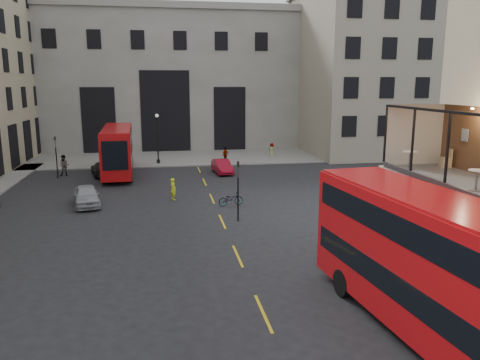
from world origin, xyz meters
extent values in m
plane|color=black|center=(0.00, 0.00, 0.00)|extent=(140.00, 140.00, 0.00)
cube|color=black|center=(4.98, 0.00, 2.00)|extent=(0.08, 9.20, 3.00)
cube|color=beige|center=(6.50, 5.00, 6.05)|extent=(3.00, 0.04, 2.90)
cube|color=slate|center=(5.00, 0.00, 4.70)|extent=(0.12, 10.00, 0.18)
cube|color=black|center=(5.00, 0.00, 7.45)|extent=(0.12, 10.00, 0.10)
cube|color=beige|center=(7.92, 3.20, 6.20)|extent=(0.04, 0.45, 0.55)
cylinder|color=#FFD899|center=(7.30, 2.00, 7.45)|extent=(0.12, 0.12, 0.05)
cube|color=tan|center=(6.50, 0.00, 2.25)|extent=(3.00, 11.00, 4.50)
cube|color=slate|center=(6.50, 0.00, 4.55)|extent=(3.00, 10.00, 0.10)
cube|color=#9A978F|center=(-5.00, 48.00, 9.00)|extent=(34.00, 10.00, 18.00)
cube|color=#9A978F|center=(-5.00, 48.00, 17.60)|extent=(35.00, 10.60, 0.80)
cube|color=black|center=(-5.00, 42.96, 5.00)|extent=(6.00, 0.12, 10.00)
cube|color=black|center=(-13.00, 42.96, 4.00)|extent=(4.00, 0.12, 8.00)
cube|color=black|center=(3.00, 42.96, 4.00)|extent=(4.00, 0.12, 8.00)
cube|color=gray|center=(20.00, 40.00, 10.00)|extent=(16.00, 18.00, 20.00)
cube|color=slate|center=(-6.00, 38.00, 0.06)|extent=(40.00, 12.00, 0.12)
cylinder|color=black|center=(-1.00, 12.00, 1.40)|extent=(0.10, 0.10, 2.80)
imported|color=black|center=(-1.00, 12.00, 3.30)|extent=(0.16, 0.20, 1.00)
cylinder|color=black|center=(-15.00, 28.00, 1.40)|extent=(0.10, 0.10, 2.80)
imported|color=black|center=(-15.00, 28.00, 3.30)|extent=(0.16, 0.20, 1.00)
cylinder|color=black|center=(-6.00, 34.00, 2.50)|extent=(0.14, 0.14, 5.00)
cylinder|color=black|center=(-6.00, 34.00, 0.25)|extent=(0.36, 0.36, 0.50)
sphere|color=silver|center=(-6.00, 34.00, 5.15)|extent=(0.36, 0.36, 0.36)
cube|color=#A70B0F|center=(3.17, -2.81, 2.61)|extent=(4.07, 12.42, 4.32)
cube|color=black|center=(3.17, -2.81, 2.00)|extent=(4.04, 11.77, 0.89)
cube|color=black|center=(3.17, -2.81, 3.94)|extent=(4.04, 11.77, 0.89)
cube|color=#A70B0F|center=(3.17, -2.81, 4.80)|extent=(3.94, 12.17, 0.13)
cylinder|color=black|center=(1.49, 0.93, 0.55)|extent=(0.43, 1.14, 1.11)
cylinder|color=black|center=(4.00, 1.20, 0.55)|extent=(0.43, 1.14, 1.11)
cube|color=#A20B0D|center=(-9.66, 28.89, 2.38)|extent=(3.04, 11.25, 3.95)
cube|color=black|center=(-9.66, 28.89, 1.82)|extent=(3.05, 10.64, 0.81)
cube|color=black|center=(-9.66, 28.89, 3.60)|extent=(3.05, 10.64, 0.81)
cube|color=#A20B0D|center=(-9.66, 28.89, 4.39)|extent=(2.93, 11.02, 0.12)
cylinder|color=black|center=(-10.97, 32.40, 0.51)|extent=(0.33, 1.03, 1.01)
cylinder|color=black|center=(-8.68, 32.50, 0.51)|extent=(0.33, 1.03, 1.01)
cylinder|color=black|center=(-10.63, 24.94, 0.51)|extent=(0.33, 1.03, 1.01)
cylinder|color=black|center=(-8.34, 25.04, 0.51)|extent=(0.33, 1.03, 1.01)
imported|color=#9A9CA2|center=(-10.92, 17.50, 0.72)|extent=(2.49, 4.46, 1.43)
imported|color=maroon|center=(0.04, 27.86, 0.66)|extent=(1.82, 4.14, 1.32)
imported|color=black|center=(-11.10, 28.50, 0.65)|extent=(2.77, 4.80, 1.31)
imported|color=gray|center=(-0.89, 15.87, 0.47)|extent=(1.88, 1.00, 0.94)
imported|color=#E9FF1A|center=(-4.85, 18.18, 0.82)|extent=(0.59, 0.70, 1.63)
imported|color=gray|center=(-14.56, 28.93, 0.98)|extent=(0.99, 0.79, 1.97)
imported|color=gray|center=(-10.79, 30.54, 0.82)|extent=(1.12, 1.22, 1.65)
imported|color=gray|center=(1.18, 33.91, 0.85)|extent=(1.02, 0.97, 1.69)
imported|color=gray|center=(7.08, 37.01, 0.81)|extent=(0.91, 0.93, 1.62)
cylinder|color=silver|center=(5.82, -0.69, 5.36)|extent=(0.62, 0.62, 0.04)
cylinder|color=slate|center=(5.82, -0.69, 4.99)|extent=(0.08, 0.08, 0.73)
cylinder|color=slate|center=(5.82, -0.69, 4.62)|extent=(0.46, 0.46, 0.03)
cylinder|color=silver|center=(5.70, 3.85, 5.40)|extent=(0.66, 0.66, 0.04)
cylinder|color=slate|center=(5.70, 3.85, 5.01)|extent=(0.09, 0.09, 0.77)
cylinder|color=slate|center=(5.70, 3.85, 4.62)|extent=(0.48, 0.48, 0.03)
cube|color=tan|center=(7.58, 3.96, 4.83)|extent=(0.48, 0.48, 0.47)
cube|color=tan|center=(7.78, 3.94, 5.28)|extent=(0.09, 0.44, 0.42)
camera|label=1|loc=(-5.54, -15.83, 8.51)|focal=35.00mm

